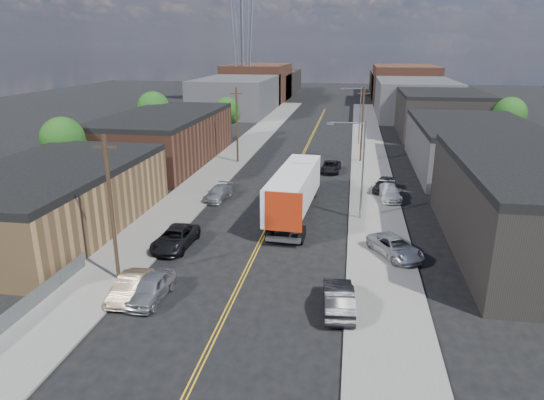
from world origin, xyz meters
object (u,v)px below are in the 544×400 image
(car_right_lot_a, at_px, (395,247))
(car_right_lot_c, at_px, (384,184))
(car_ahead_truck, at_px, (331,167))
(car_left_c, at_px, (175,238))
(car_right_lot_b, at_px, (389,192))
(car_left_a, at_px, (151,288))
(car_right_oncoming, at_px, (338,298))
(semi_truck, at_px, (296,186))
(car_left_b, at_px, (130,287))
(car_left_d, at_px, (218,193))

(car_right_lot_a, relative_size, car_right_lot_c, 1.13)
(car_right_lot_a, height_order, car_ahead_truck, car_right_lot_a)
(car_left_c, distance_m, car_right_lot_b, 23.11)
(car_left_a, xyz_separation_m, car_right_oncoming, (11.60, 0.57, 0.04))
(semi_truck, relative_size, car_right_lot_a, 3.42)
(semi_truck, xyz_separation_m, car_left_b, (-8.38, -18.02, -1.86))
(car_left_a, height_order, car_right_oncoming, car_right_oncoming)
(car_right_lot_a, height_order, car_right_lot_b, car_right_lot_b)
(semi_truck, distance_m, car_left_d, 8.99)
(car_left_c, relative_size, car_ahead_truck, 1.14)
(car_left_d, bearing_deg, car_right_oncoming, -50.06)
(semi_truck, relative_size, car_left_c, 3.17)
(semi_truck, bearing_deg, car_left_b, -111.54)
(car_right_lot_b, bearing_deg, car_left_b, -131.39)
(car_left_a, xyz_separation_m, car_right_lot_c, (15.62, 26.03, 0.13))
(semi_truck, distance_m, car_left_a, 19.44)
(car_left_a, bearing_deg, semi_truck, 71.75)
(car_right_lot_b, bearing_deg, car_right_lot_a, -96.49)
(semi_truck, distance_m, car_ahead_truck, 16.29)
(car_left_c, relative_size, car_left_d, 1.17)
(car_left_a, relative_size, car_right_lot_a, 0.91)
(car_left_c, bearing_deg, car_left_a, -78.23)
(car_left_c, bearing_deg, car_left_d, 91.96)
(car_left_d, distance_m, car_right_lot_c, 17.84)
(car_left_d, height_order, car_right_lot_c, car_right_lot_c)
(semi_truck, distance_m, car_right_lot_b, 10.57)
(semi_truck, height_order, car_right_oncoming, semi_truck)
(car_left_b, xyz_separation_m, car_right_lot_c, (17.02, 26.00, 0.20))
(car_left_d, bearing_deg, car_right_lot_c, 24.51)
(car_left_a, bearing_deg, car_right_lot_a, 32.78)
(car_left_a, relative_size, car_right_oncoming, 0.92)
(car_left_c, bearing_deg, car_left_b, -88.04)
(car_right_oncoming, bearing_deg, car_left_c, -34.77)
(car_left_b, distance_m, car_right_oncoming, 13.01)
(car_left_a, bearing_deg, car_left_d, 96.76)
(semi_truck, xyz_separation_m, car_ahead_truck, (2.52, 15.98, -1.91))
(car_left_a, distance_m, car_left_c, 8.21)
(car_left_b, height_order, car_ahead_truck, car_left_b)
(car_left_d, relative_size, car_right_lot_c, 1.05)
(car_right_oncoming, relative_size, car_right_lot_b, 1.02)
(car_ahead_truck, bearing_deg, car_left_b, -104.55)
(car_right_lot_c, bearing_deg, semi_truck, -121.02)
(car_left_c, bearing_deg, car_right_oncoming, -28.09)
(car_left_c, xyz_separation_m, car_right_lot_a, (16.93, 0.83, 0.09))
(car_left_d, relative_size, car_ahead_truck, 0.97)
(car_left_b, distance_m, car_left_d, 20.65)
(car_left_a, height_order, car_left_d, car_left_a)
(car_left_a, bearing_deg, car_right_lot_b, 58.41)
(car_left_b, height_order, car_left_c, car_left_c)
(car_left_d, xyz_separation_m, car_right_lot_c, (17.02, 5.35, 0.23))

